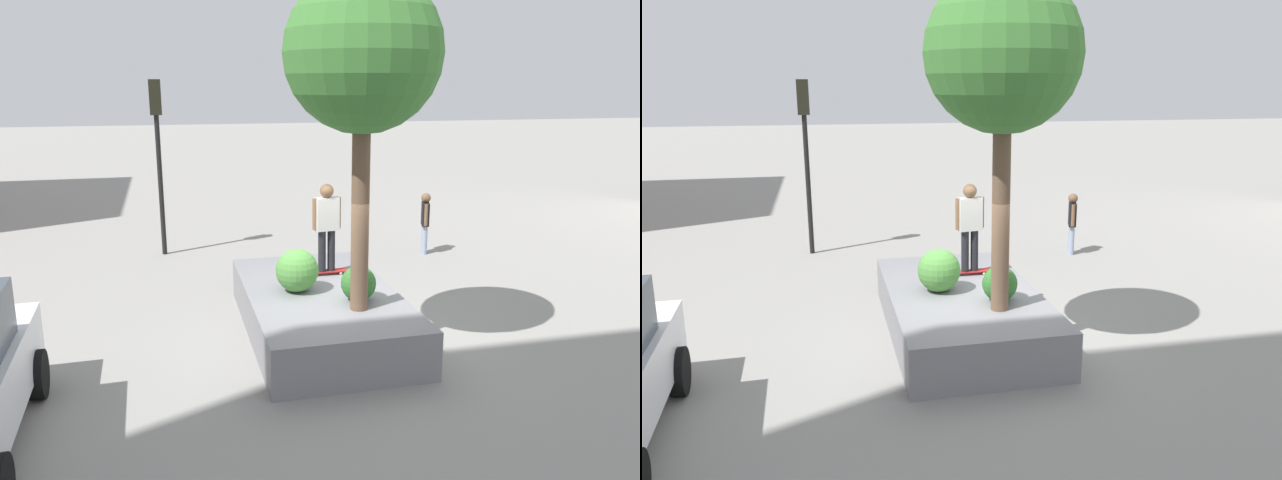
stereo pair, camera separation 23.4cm
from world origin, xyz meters
TOP-DOWN VIEW (x-y plane):
  - ground_plane at (0.00, 0.00)m, footprint 120.00×120.00m
  - planter_ledge at (0.50, 0.16)m, footprint 4.60×2.53m
  - plaza_tree at (-0.56, -0.21)m, footprint 2.35×2.35m
  - boxwood_shrub at (0.54, 0.56)m, footprint 0.75×0.75m
  - hedge_clump at (-0.16, -0.32)m, footprint 0.59×0.59m
  - skateboard at (1.36, -0.18)m, footprint 0.23×0.80m
  - skateboarder at (1.36, -0.18)m, footprint 0.26×0.56m
  - traffic_light_corner at (6.52, 2.79)m, footprint 0.34×0.29m
  - pedestrian_crossing at (4.94, -3.74)m, footprint 0.51×0.30m

SIDE VIEW (x-z plane):
  - ground_plane at x=0.00m, z-range 0.00..0.00m
  - planter_ledge at x=0.50m, z-range 0.00..0.78m
  - skateboard at x=1.36m, z-range 0.80..0.87m
  - pedestrian_crossing at x=4.94m, z-range 0.12..1.70m
  - hedge_clump at x=-0.16m, z-range 0.78..1.36m
  - boxwood_shrub at x=0.54m, z-range 0.78..1.52m
  - skateboarder at x=1.36m, z-range 0.98..2.63m
  - traffic_light_corner at x=6.52m, z-range 0.80..5.18m
  - plaza_tree at x=-0.56m, z-range 2.11..7.22m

